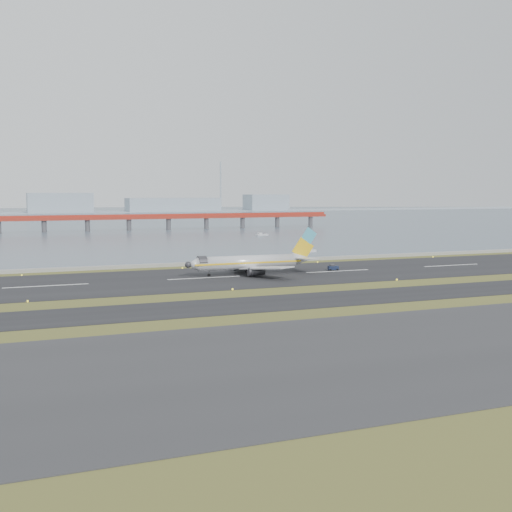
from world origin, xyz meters
The scene contains 12 objects.
ground centered at (0.00, 0.00, 0.00)m, with size 1000.00×1000.00×0.00m, color #424D1B.
apron_strip centered at (0.00, -55.00, 0.05)m, with size 1000.00×50.00×0.10m, color #2C2C2E.
taxiway_strip centered at (0.00, -12.00, 0.05)m, with size 1000.00×18.00×0.10m, color black.
runway_strip centered at (0.00, 30.00, 0.05)m, with size 1000.00×45.00×0.10m, color black.
seawall centered at (0.00, 60.00, 0.50)m, with size 1000.00×2.50×1.00m, color gray.
bay_water centered at (0.00, 460.00, 0.00)m, with size 1400.00×800.00×1.30m, color #4C5B6D.
red_pier centered at (20.00, 250.00, 7.28)m, with size 260.00×5.00×10.20m.
far_shoreline centered at (13.62, 620.00, 6.07)m, with size 1400.00×80.00×60.50m.
airliner centered at (14.58, 32.52, 3.46)m, with size 38.52×32.89×12.80m.
pushback_tug centered at (39.63, 32.10, 0.91)m, with size 3.21×2.25×1.88m.
workboat_near centered at (57.54, 87.26, 0.56)m, with size 7.53×2.98×1.78m.
workboat_far centered at (76.81, 179.74, 0.52)m, with size 7.11×3.85×1.65m.
Camera 1 is at (-48.89, -131.86, 22.71)m, focal length 45.00 mm.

